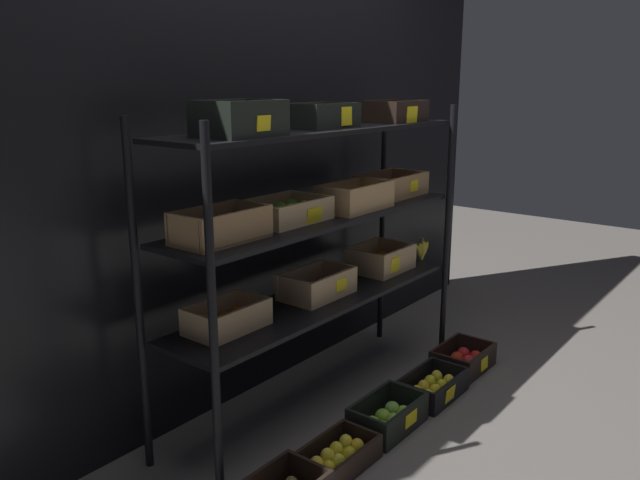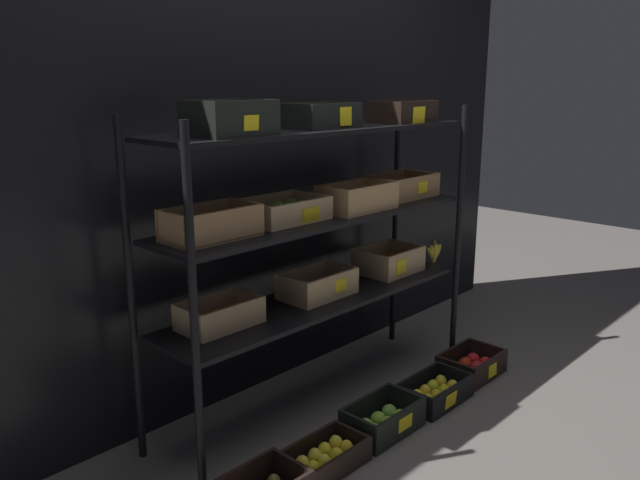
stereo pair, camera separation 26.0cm
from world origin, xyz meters
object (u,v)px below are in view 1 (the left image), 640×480
(crate_ground_apple_green, at_px, (388,418))
(crate_ground_apple_red, at_px, (463,360))
(crate_ground_lemon, at_px, (338,457))
(crate_ground_right_lemon, at_px, (433,387))
(display_rack, at_px, (322,214))

(crate_ground_apple_green, distance_m, crate_ground_apple_red, 0.78)
(crate_ground_lemon, distance_m, crate_ground_right_lemon, 0.78)
(crate_ground_lemon, relative_size, crate_ground_apple_green, 0.98)
(display_rack, xyz_separation_m, crate_ground_apple_red, (0.76, -0.39, -0.89))
(display_rack, relative_size, crate_ground_right_lemon, 5.03)
(crate_ground_apple_green, distance_m, crate_ground_right_lemon, 0.40)
(crate_ground_lemon, height_order, crate_ground_apple_red, crate_ground_apple_red)
(display_rack, distance_m, crate_ground_apple_red, 1.23)
(crate_ground_apple_red, bearing_deg, crate_ground_lemon, -179.38)
(display_rack, height_order, crate_ground_lemon, display_rack)
(display_rack, height_order, crate_ground_apple_red, display_rack)
(display_rack, distance_m, crate_ground_apple_green, 0.98)
(crate_ground_right_lemon, xyz_separation_m, crate_ground_apple_red, (0.39, 0.02, 0.00))
(crate_ground_apple_green, xyz_separation_m, crate_ground_apple_red, (0.78, 0.01, -0.00))
(display_rack, height_order, crate_ground_right_lemon, display_rack)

